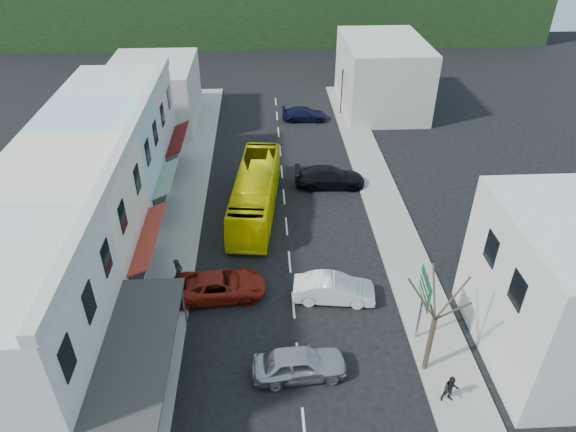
# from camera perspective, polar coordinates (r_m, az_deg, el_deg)

# --- Properties ---
(ground) EXTENTS (120.00, 120.00, 0.00)m
(ground) POSITION_cam_1_polar(r_m,az_deg,el_deg) (30.17, 0.60, -9.84)
(ground) COLOR black
(ground) RESTS_ON ground
(sidewalk_left) EXTENTS (3.00, 52.00, 0.15)m
(sidewalk_left) POSITION_cam_1_polar(r_m,az_deg,el_deg) (38.45, -11.55, 0.35)
(sidewalk_left) COLOR gray
(sidewalk_left) RESTS_ON ground
(sidewalk_right) EXTENTS (3.00, 52.00, 0.15)m
(sidewalk_right) POSITION_cam_1_polar(r_m,az_deg,el_deg) (39.01, 10.76, 0.97)
(sidewalk_right) COLOR gray
(sidewalk_right) RESTS_ON ground
(shopfront_row) EXTENTS (8.25, 30.00, 8.00)m
(shopfront_row) POSITION_cam_1_polar(r_m,az_deg,el_deg) (33.52, -21.76, 1.00)
(shopfront_row) COLOR beige
(shopfront_row) RESTS_ON ground
(distant_block_left) EXTENTS (8.00, 10.00, 6.00)m
(distant_block_left) POSITION_cam_1_polar(r_m,az_deg,el_deg) (53.02, -14.66, 13.03)
(distant_block_left) COLOR #B7B2A8
(distant_block_left) RESTS_ON ground
(distant_block_right) EXTENTS (8.00, 12.00, 7.00)m
(distant_block_right) POSITION_cam_1_polar(r_m,az_deg,el_deg) (56.03, 10.38, 15.20)
(distant_block_right) COLOR #B7B2A8
(distant_block_right) RESTS_ON ground
(bus) EXTENTS (3.80, 11.81, 3.10)m
(bus) POSITION_cam_1_polar(r_m,az_deg,el_deg) (37.31, -3.64, 2.59)
(bus) COLOR #F4E600
(bus) RESTS_ON ground
(car_silver) EXTENTS (4.52, 2.13, 1.40)m
(car_silver) POSITION_cam_1_polar(r_m,az_deg,el_deg) (26.25, 1.27, -16.20)
(car_silver) COLOR #B2B2B7
(car_silver) RESTS_ON ground
(car_white) EXTENTS (4.58, 2.31, 1.40)m
(car_white) POSITION_cam_1_polar(r_m,az_deg,el_deg) (30.17, 5.12, -8.20)
(car_white) COLOR silver
(car_white) RESTS_ON ground
(car_red) EXTENTS (4.74, 2.27, 1.40)m
(car_red) POSITION_cam_1_polar(r_m,az_deg,el_deg) (30.56, -7.61, -7.74)
(car_red) COLOR maroon
(car_red) RESTS_ON ground
(car_black_near) EXTENTS (4.57, 2.02, 1.40)m
(car_black_near) POSITION_cam_1_polar(r_m,az_deg,el_deg) (40.95, 4.66, 4.21)
(car_black_near) COLOR black
(car_black_near) RESTS_ON ground
(car_navy_far) EXTENTS (4.56, 2.00, 1.40)m
(car_navy_far) POSITION_cam_1_polar(r_m,az_deg,el_deg) (52.72, 1.86, 11.29)
(car_navy_far) COLOR black
(car_navy_far) RESTS_ON ground
(pedestrian_left) EXTENTS (0.53, 0.68, 1.70)m
(pedestrian_left) POSITION_cam_1_polar(r_m,az_deg,el_deg) (31.42, -12.04, -6.21)
(pedestrian_left) COLOR black
(pedestrian_left) RESTS_ON sidewalk_left
(pedestrian_right) EXTENTS (0.71, 0.45, 1.70)m
(pedestrian_right) POSITION_cam_1_polar(r_m,az_deg,el_deg) (26.11, 17.66, -17.77)
(pedestrian_right) COLOR black
(pedestrian_right) RESTS_ON sidewalk_right
(direction_sign) EXTENTS (0.47, 2.04, 4.46)m
(direction_sign) POSITION_cam_1_polar(r_m,az_deg,el_deg) (27.61, 14.59, -9.88)
(direction_sign) COLOR #0E542A
(direction_sign) RESTS_ON ground
(street_tree) EXTENTS (2.38, 2.38, 7.01)m
(street_tree) POSITION_cam_1_polar(r_m,az_deg,el_deg) (25.34, 16.01, -10.95)
(street_tree) COLOR #34261D
(street_tree) RESTS_ON ground
(traffic_signal) EXTENTS (0.84, 1.14, 4.78)m
(traffic_signal) POSITION_cam_1_polar(r_m,az_deg,el_deg) (53.79, 5.98, 13.52)
(traffic_signal) COLOR black
(traffic_signal) RESTS_ON ground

